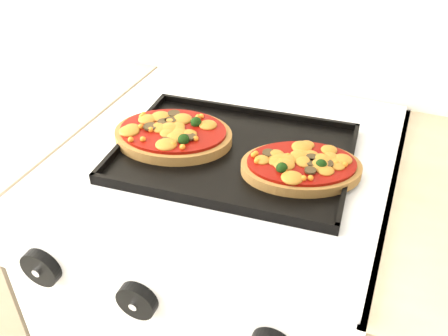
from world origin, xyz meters
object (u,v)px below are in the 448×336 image
at_px(baking_tray, 234,152).
at_px(pizza_left, 173,133).
at_px(pizza_right, 301,165).
at_px(stove, 228,308).

bearing_deg(baking_tray, pizza_left, 177.53).
relative_size(baking_tray, pizza_right, 2.02).
xyz_separation_m(baking_tray, pizza_right, (0.13, -0.01, 0.01)).
xyz_separation_m(pizza_left, pizza_right, (0.25, -0.01, -0.00)).
bearing_deg(pizza_left, baking_tray, 1.67).
distance_m(stove, baking_tray, 0.47).
relative_size(baking_tray, pizza_left, 1.87).
relative_size(stove, pizza_left, 4.14).
bearing_deg(pizza_left, stove, 12.90).
xyz_separation_m(stove, pizza_left, (-0.10, -0.02, 0.48)).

